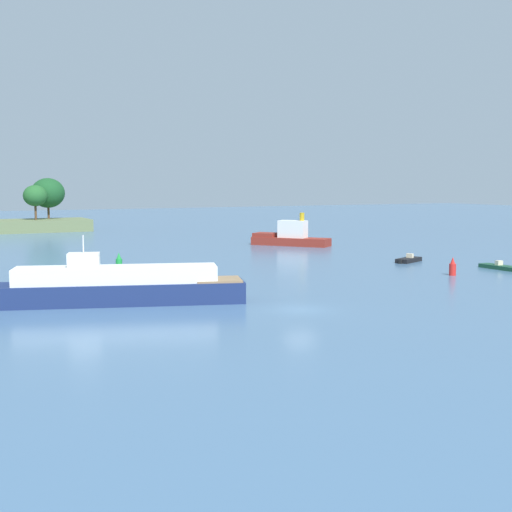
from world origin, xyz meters
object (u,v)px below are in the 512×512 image
white_riverboat (117,286)px  channel_buoy_green (119,262)px  tugboat (289,237)px  small_motorboat (502,267)px  fishing_skiff (409,260)px  channel_buoy_red (453,268)px

white_riverboat → channel_buoy_green: 21.67m
tugboat → white_riverboat: (-37.36, -37.61, 0.12)m
small_motorboat → fishing_skiff: (-4.49, 10.27, 0.03)m
tugboat → white_riverboat: bearing=-134.8°
white_riverboat → channel_buoy_green: (6.10, 20.79, -0.58)m
channel_buoy_green → white_riverboat: bearing=-106.4°
tugboat → channel_buoy_green: size_ratio=5.98×
white_riverboat → channel_buoy_red: 35.33m
tugboat → fishing_skiff: bearing=-86.0°
small_motorboat → white_riverboat: (-43.62, -1.76, 1.15)m
tugboat → fishing_skiff: size_ratio=2.55×
small_motorboat → channel_buoy_red: 8.41m
tugboat → white_riverboat: 53.02m
tugboat → channel_buoy_red: size_ratio=5.98×
fishing_skiff → channel_buoy_green: bearing=165.1°
small_motorboat → channel_buoy_red: bearing=-171.5°
tugboat → small_motorboat: bearing=-80.1°
tugboat → fishing_skiff: 25.67m
tugboat → fishing_skiff: (1.77, -25.59, -1.00)m
fishing_skiff → channel_buoy_red: 12.13m
fishing_skiff → channel_buoy_red: channel_buoy_red is taller
white_riverboat → small_motorboat: bearing=2.3°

